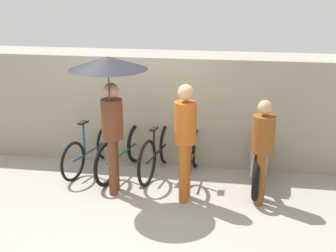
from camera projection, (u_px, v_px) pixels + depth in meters
name	position (u px, v px, depth m)	size (l,w,h in m)	color
ground_plane	(122.00, 206.00, 6.75)	(30.00, 30.00, 0.00)	#9E998E
back_wall	(145.00, 112.00, 8.05)	(10.83, 0.12, 1.89)	gray
parked_bicycle_0	(91.00, 149.00, 7.97)	(0.58, 1.67, 0.98)	black
parked_bicycle_1	(123.00, 152.00, 7.80)	(0.59, 1.77, 1.05)	black
parked_bicycle_2	(158.00, 151.00, 7.78)	(0.46, 1.74, 1.02)	black
parked_bicycle_3	(192.00, 157.00, 7.60)	(0.44, 1.70, 1.06)	black
pedestrian_leading	(109.00, 85.00, 6.59)	(1.11, 1.11, 2.12)	brown
pedestrian_center	(185.00, 134.00, 6.65)	(0.32, 0.32, 1.75)	#B25619
pedestrian_trailing	(263.00, 145.00, 6.62)	(0.32, 0.32, 1.54)	brown
motorcycle	(260.00, 158.00, 7.43)	(0.58, 1.99, 0.93)	black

